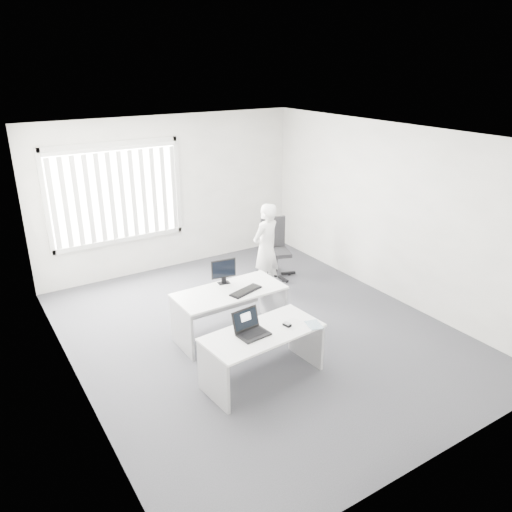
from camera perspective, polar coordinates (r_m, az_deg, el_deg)
ground at (r=7.32m, az=0.25°, el=-8.65°), size 6.00×6.00×0.00m
wall_back at (r=9.28m, az=-9.80°, el=7.01°), size 5.00×0.02×2.80m
wall_front at (r=4.72m, az=20.53°, el=-8.93°), size 5.00×0.02×2.80m
wall_left at (r=5.87m, az=-20.80°, el=-2.83°), size 0.02×6.00×2.80m
wall_right at (r=8.28m, az=15.08°, el=4.79°), size 0.02×6.00×2.80m
ceiling at (r=6.39m, az=0.30°, el=13.61°), size 5.00×6.00×0.02m
window at (r=8.89m, az=-15.73°, el=6.87°), size 2.32×0.06×1.76m
blinds at (r=8.84m, az=-15.59°, el=6.61°), size 2.20×0.10×1.50m
desk_near at (r=6.10m, az=0.76°, el=-10.11°), size 1.51×0.80×0.67m
desk_far at (r=7.03m, az=-3.02°, el=-5.39°), size 1.54×0.74×0.70m
office_chair at (r=9.01m, az=2.17°, el=-0.28°), size 0.77×0.77×1.07m
person at (r=8.27m, az=1.14°, el=0.90°), size 0.64×0.52×1.53m
laptop at (r=5.86m, az=-0.28°, el=-7.87°), size 0.39×0.35×0.28m
paper_sheet at (r=6.18m, az=4.17°, el=-7.75°), size 0.32×0.28×0.00m
mouse at (r=6.12m, az=3.57°, el=-7.80°), size 0.08×0.11×0.04m
booklet at (r=6.17m, az=6.67°, el=-7.81°), size 0.22×0.26×0.01m
keyboard at (r=6.89m, az=-1.18°, el=-4.02°), size 0.53×0.30×0.02m
monitor at (r=7.09m, az=-3.73°, el=-1.78°), size 0.38×0.16×0.36m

